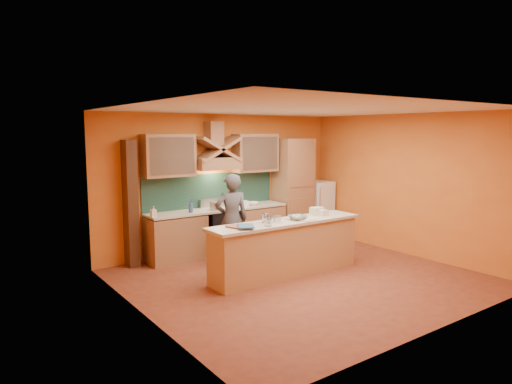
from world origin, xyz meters
TOP-DOWN VIEW (x-y plane):
  - floor at (0.00, 0.00)m, footprint 5.50×5.00m
  - ceiling at (0.00, 0.00)m, footprint 5.50×5.00m
  - wall_back at (0.00, 2.50)m, footprint 5.50×0.02m
  - wall_front at (0.00, -2.50)m, footprint 5.50×0.02m
  - wall_left at (-2.75, 0.00)m, footprint 0.02×5.00m
  - wall_right at (2.75, 0.00)m, footprint 0.02×5.00m
  - base_cabinet_left at (-1.25, 2.20)m, footprint 1.10×0.60m
  - base_cabinet_right at (0.65, 2.20)m, footprint 1.10×0.60m
  - counter_top at (-0.30, 2.20)m, footprint 3.00×0.62m
  - stove at (-0.30, 2.20)m, footprint 0.60×0.58m
  - backsplash at (-0.30, 2.48)m, footprint 3.00×0.03m
  - range_hood at (-0.30, 2.25)m, footprint 0.92×0.50m
  - hood_chimney at (-0.30, 2.35)m, footprint 0.30×0.30m
  - upper_cabinet_left at (-1.30, 2.33)m, footprint 1.00×0.35m
  - upper_cabinet_right at (0.70, 2.33)m, footprint 1.00×0.35m
  - pantry_column at (1.65, 2.20)m, footprint 0.80×0.60m
  - fridge at (2.40, 2.20)m, footprint 0.58×0.60m
  - trim_column_left at (-2.05, 2.35)m, footprint 0.20×0.30m
  - island_body at (-0.10, 0.30)m, footprint 2.80×0.55m
  - island_top at (-0.10, 0.30)m, footprint 2.90×0.62m
  - person at (-0.52, 1.36)m, footprint 0.71×0.57m
  - pot_large at (-0.44, 2.08)m, footprint 0.24×0.24m
  - pot_small at (-0.07, 2.32)m, footprint 0.25×0.25m
  - soap_bottle_a at (-1.75, 2.03)m, footprint 0.10×0.10m
  - soap_bottle_b at (-0.97, 2.10)m, footprint 0.12×0.12m
  - bowl_back at (0.52, 2.14)m, footprint 0.25×0.25m
  - dish_rack at (0.18, 2.15)m, footprint 0.32×0.25m
  - book_lower at (-1.19, 0.31)m, footprint 0.29×0.33m
  - book_upper at (-1.12, 0.24)m, footprint 0.38×0.42m
  - jar_large at (-0.48, 0.37)m, footprint 0.15×0.15m
  - jar_small at (-0.62, 0.13)m, footprint 0.15×0.15m
  - kitchen_scale at (-0.31, 0.29)m, footprint 0.13×0.13m
  - mixing_bowl at (0.11, 0.26)m, footprint 0.32×0.32m
  - cloth at (0.21, 0.12)m, footprint 0.28×0.22m
  - grocery_bag_a at (0.70, 0.41)m, footprint 0.22×0.18m
  - grocery_bag_b at (0.74, 0.29)m, footprint 0.18×0.15m

SIDE VIEW (x-z plane):
  - floor at x=0.00m, z-range -0.01..0.01m
  - base_cabinet_left at x=-1.25m, z-range 0.00..0.86m
  - base_cabinet_right at x=0.65m, z-range 0.00..0.86m
  - island_body at x=-0.10m, z-range 0.00..0.88m
  - stove at x=-0.30m, z-range 0.00..0.90m
  - fridge at x=2.40m, z-range 0.00..1.30m
  - person at x=-0.52m, z-range 0.00..1.69m
  - counter_top at x=-0.30m, z-range 0.88..0.92m
  - island_top at x=-0.10m, z-range 0.90..0.95m
  - bowl_back at x=0.52m, z-range 0.92..0.99m
  - cloth at x=0.21m, z-range 0.94..0.96m
  - book_lower at x=-1.19m, z-range 0.94..0.97m
  - dish_rack at x=0.18m, z-range 0.92..1.03m
  - pot_small at x=-0.07m, z-range 0.90..1.06m
  - book_upper at x=-1.12m, z-range 0.97..0.99m
  - pot_large at x=-0.44m, z-range 0.90..1.06m
  - mixing_bowl at x=0.11m, z-range 0.94..1.02m
  - kitchen_scale at x=-0.31m, z-range 0.94..1.04m
  - grocery_bag_b at x=0.74m, z-range 0.94..1.05m
  - jar_small at x=-0.62m, z-range 0.94..1.08m
  - grocery_bag_a at x=0.70m, z-range 0.94..1.08m
  - jar_large at x=-0.48m, z-range 0.94..1.09m
  - soap_bottle_a at x=-1.75m, z-range 0.92..1.13m
  - soap_bottle_b at x=-0.97m, z-range 0.92..1.16m
  - pantry_column at x=1.65m, z-range 0.00..2.30m
  - trim_column_left at x=-2.05m, z-range 0.00..2.30m
  - backsplash at x=-0.30m, z-range 0.90..1.60m
  - wall_back at x=0.00m, z-range 0.00..2.80m
  - wall_front at x=0.00m, z-range 0.00..2.80m
  - wall_left at x=-2.75m, z-range 0.00..2.80m
  - wall_right at x=2.75m, z-range 0.00..2.80m
  - range_hood at x=-0.30m, z-range 1.70..1.94m
  - upper_cabinet_left at x=-1.30m, z-range 1.60..2.40m
  - upper_cabinet_right at x=0.70m, z-range 1.60..2.40m
  - hood_chimney at x=-0.30m, z-range 2.15..2.65m
  - ceiling at x=0.00m, z-range 2.79..2.80m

